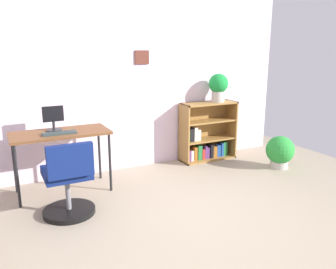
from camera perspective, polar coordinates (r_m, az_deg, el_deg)
The scene contains 9 objects.
ground_plane at distance 3.16m, azimuth 4.84°, elevation -17.28°, with size 6.24×6.24×0.00m, color #9F917B.
wall_back at distance 4.67m, azimuth -8.95°, elevation 9.49°, with size 5.20×0.12×2.55m.
desk at distance 4.10m, azimuth -17.20°, elevation -0.42°, with size 1.07×0.52×0.72m.
monitor at distance 4.15m, azimuth -18.27°, elevation 2.46°, with size 0.23×0.18×0.28m.
keyboard at distance 4.00m, azimuth -17.35°, elevation 0.21°, with size 0.36×0.13×0.02m, color #293636.
office_chair at distance 3.58m, azimuth -16.00°, elevation -7.84°, with size 0.52×0.55×0.79m.
bookshelf_low at distance 5.21m, azimuth 6.17°, elevation 0.02°, with size 0.85×0.30×0.86m.
potted_plant_on_shelf at distance 5.14m, azimuth 8.25°, elevation 7.86°, with size 0.28×0.28×0.41m.
potted_plant_floor at distance 5.07m, azimuth 17.87°, elevation -2.62°, with size 0.39×0.39×0.45m.
Camera 1 is at (-1.44, -2.28, 1.64)m, focal length 37.22 mm.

